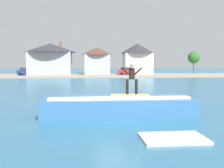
# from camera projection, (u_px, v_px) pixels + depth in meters

# --- Properties ---
(ground_plane) EXTENTS (260.00, 260.00, 0.00)m
(ground_plane) POSITION_uv_depth(u_px,v_px,m) (118.00, 117.00, 14.66)
(ground_plane) COLOR #2A6386
(wave_crest) EXTENTS (8.47, 3.43, 1.11)m
(wave_crest) POSITION_uv_depth(u_px,v_px,m) (118.00, 105.00, 15.52)
(wave_crest) COLOR teal
(wave_crest) RESTS_ON ground_plane
(surfboard) EXTENTS (2.21, 0.72, 0.06)m
(surfboard) POSITION_uv_depth(u_px,v_px,m) (130.00, 95.00, 15.16)
(surfboard) COLOR #EAD159
(surfboard) RESTS_ON wave_crest
(surfer) EXTENTS (1.21, 0.32, 1.76)m
(surfer) POSITION_uv_depth(u_px,v_px,m) (132.00, 77.00, 15.17)
(surfer) COLOR black
(surfer) RESTS_ON surfboard
(shoreline_bank) EXTENTS (120.00, 20.06, 0.09)m
(shoreline_bank) POSITION_uv_depth(u_px,v_px,m) (93.00, 75.00, 61.91)
(shoreline_bank) COLOR gray
(shoreline_bank) RESTS_ON ground_plane
(car_near_shore) EXTENTS (4.41, 2.25, 1.86)m
(car_near_shore) POSITION_uv_depth(u_px,v_px,m) (27.00, 72.00, 61.19)
(car_near_shore) COLOR navy
(car_near_shore) RESTS_ON ground_plane
(car_far_shore) EXTENTS (3.81, 2.28, 1.86)m
(car_far_shore) POSITION_uv_depth(u_px,v_px,m) (126.00, 71.00, 64.57)
(car_far_shore) COLOR red
(car_far_shore) RESTS_ON ground_plane
(house_with_chimney) EXTENTS (12.23, 12.23, 7.90)m
(house_with_chimney) POSITION_uv_depth(u_px,v_px,m) (51.00, 57.00, 64.17)
(house_with_chimney) COLOR #9EA3AD
(house_with_chimney) RESTS_ON ground_plane
(house_gabled_white) EXTENTS (8.66, 8.66, 7.85)m
(house_gabled_white) POSITION_uv_depth(u_px,v_px,m) (137.00, 57.00, 68.69)
(house_gabled_white) COLOR silver
(house_gabled_white) RESTS_ON ground_plane
(house_small_cottage) EXTENTS (7.68, 7.68, 6.71)m
(house_small_cottage) POSITION_uv_depth(u_px,v_px,m) (97.00, 59.00, 66.87)
(house_small_cottage) COLOR #9EA3AD
(house_small_cottage) RESTS_ON ground_plane
(tree_tall_bare) EXTENTS (3.23, 3.23, 6.00)m
(tree_tall_bare) POSITION_uv_depth(u_px,v_px,m) (194.00, 58.00, 72.63)
(tree_tall_bare) COLOR brown
(tree_tall_bare) RESTS_ON ground_plane
(whitewater_patch) EXTENTS (2.46, 1.68, 0.10)m
(whitewater_patch) POSITION_uv_depth(u_px,v_px,m) (173.00, 138.00, 10.35)
(whitewater_patch) COLOR white
(whitewater_patch) RESTS_ON ground_plane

